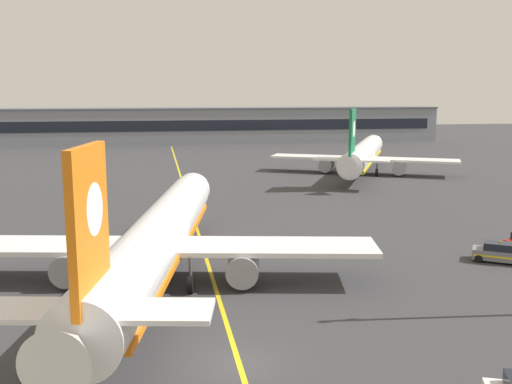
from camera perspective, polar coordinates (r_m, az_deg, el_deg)
name	(u,v)px	position (r m, az deg, el deg)	size (l,w,h in m)	color
ground_plane	(239,365)	(31.18, -1.64, -16.68)	(400.00, 400.00, 0.00)	#353538
taxiway_centreline	(197,230)	(59.39, -5.81, -3.71)	(0.30, 180.00, 0.01)	yellow
airliner_foreground	(157,239)	(42.56, -9.69, -4.62)	(32.33, 41.27, 11.65)	white
airliner_background	(363,155)	(99.37, 10.48, 3.62)	(30.26, 37.86, 11.44)	white
service_car_second	(499,253)	(52.04, 22.85, -5.55)	(4.51, 3.79, 1.79)	slate
safety_cone_by_nose_gear	(165,230)	(58.63, -8.93, -3.70)	(0.44, 0.44, 0.55)	orange
terminal_building	(189,125)	(159.12, -6.64, 6.56)	(138.69, 12.40, 9.48)	gray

